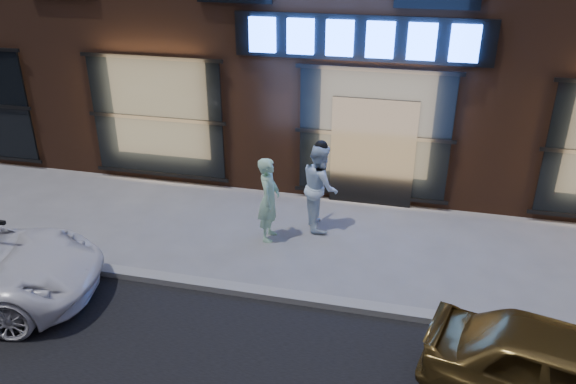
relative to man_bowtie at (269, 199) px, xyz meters
The scene contains 5 objects.
ground 2.73m from the man_bowtie, 47.18° to the right, with size 90.00×90.00×0.00m, color slate.
curb 2.72m from the man_bowtie, 47.18° to the right, with size 60.00×0.25×0.12m, color gray.
man_bowtie is the anchor object (origin of this frame).
man_cap 1.13m from the man_bowtie, 39.48° to the left, with size 0.87×0.68×1.79m, color white.
gold_sedan 5.94m from the man_bowtie, 35.81° to the right, with size 1.46×3.64×1.24m, color brown.
Camera 1 is at (0.86, -7.44, 5.64)m, focal length 35.00 mm.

